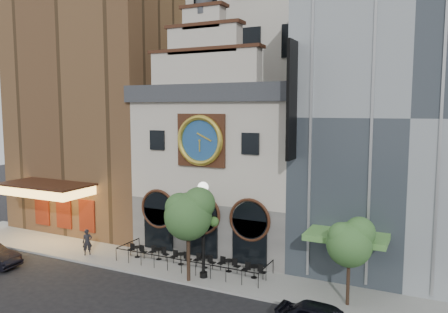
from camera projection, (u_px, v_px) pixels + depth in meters
ground at (171, 282)px, 26.97m from camera, size 120.00×120.00×0.00m
sidewalk at (192, 268)px, 29.19m from camera, size 44.00×5.00×0.15m
clock_building at (226, 161)px, 33.22m from camera, size 12.60×8.78×18.65m
theater_building at (110, 88)px, 40.16m from camera, size 14.00×15.60×25.00m
retail_building at (416, 117)px, 29.08m from camera, size 14.00×14.40×20.00m
office_tower at (281, 13)px, 42.62m from camera, size 20.00×16.00×40.00m
cafe_railing at (192, 260)px, 29.14m from camera, size 10.60×2.60×0.90m
bistro_0 at (137, 251)px, 31.04m from camera, size 1.58×0.68×0.90m
bistro_1 at (159, 253)px, 30.56m from camera, size 1.58×0.68×0.90m
bistro_2 at (181, 258)px, 29.57m from camera, size 1.58×0.68×0.90m
bistro_3 at (205, 261)px, 28.95m from camera, size 1.58×0.68×0.90m
bistro_4 at (229, 265)px, 28.30m from camera, size 1.58×0.68×0.90m
bistro_5 at (254, 271)px, 27.24m from camera, size 1.58×0.68×0.90m
pedestrian at (87, 242)px, 31.50m from camera, size 0.80×0.81×1.88m
lamppost at (203, 219)px, 26.97m from camera, size 1.84×1.13×6.07m
tree_left at (189, 213)px, 26.41m from camera, size 3.02×2.91×5.82m
tree_right at (350, 241)px, 23.19m from camera, size 2.51×2.41×4.83m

